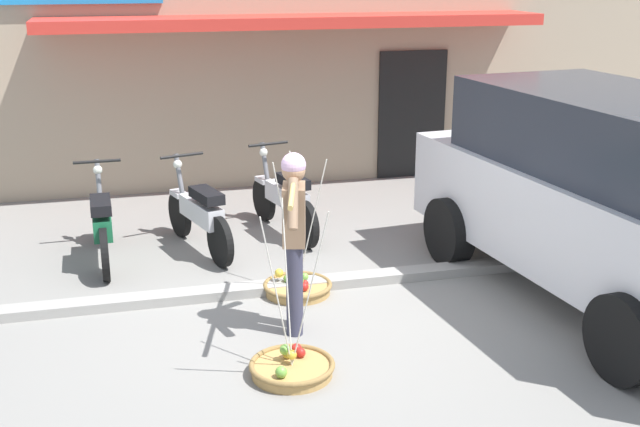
{
  "coord_description": "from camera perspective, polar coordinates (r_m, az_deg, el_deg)",
  "views": [
    {
      "loc": [
        -1.59,
        -6.89,
        3.27
      ],
      "look_at": [
        0.34,
        0.6,
        0.85
      ],
      "focal_mm": 44.88,
      "sensor_mm": 36.0,
      "label": 1
    }
  ],
  "objects": [
    {
      "name": "fruit_vendor",
      "position": [
        7.19,
        -1.85,
        -1.22
      ],
      "size": [
        0.47,
        1.68,
        1.7
      ],
      "color": "#38384C",
      "rests_on": "ground"
    },
    {
      "name": "motorcycle_third_in_row",
      "position": [
        10.01,
        -2.53,
        1.0
      ],
      "size": [
        0.61,
        1.79,
        1.09
      ],
      "color": "black",
      "rests_on": "ground"
    },
    {
      "name": "fruit_basket_right_side",
      "position": [
        6.76,
        -2.02,
        -10.85
      ],
      "size": [
        0.72,
        0.72,
        1.45
      ],
      "color": "#B2894C",
      "rests_on": "ground"
    },
    {
      "name": "motorcycle_nearest_shop",
      "position": [
        9.39,
        -15.26,
        -0.72
      ],
      "size": [
        0.54,
        1.82,
        1.09
      ],
      "color": "black",
      "rests_on": "ground"
    },
    {
      "name": "motorcycle_second_in_row",
      "position": [
        9.5,
        -8.59,
        -0.08
      ],
      "size": [
        0.68,
        1.77,
        1.09
      ],
      "color": "black",
      "rests_on": "ground"
    },
    {
      "name": "storefront_building",
      "position": [
        14.53,
        -4.31,
        12.7
      ],
      "size": [
        13.0,
        6.0,
        4.2
      ],
      "color": "tan",
      "rests_on": "ground"
    },
    {
      "name": "parked_truck",
      "position": [
        8.32,
        20.2,
        1.38
      ],
      "size": [
        2.51,
        4.96,
        2.1
      ],
      "color": "silver",
      "rests_on": "ground"
    },
    {
      "name": "fruit_basket_left_side",
      "position": [
        8.32,
        -1.62,
        -5.23
      ],
      "size": [
        0.72,
        0.72,
        1.45
      ],
      "color": "#B2894C",
      "rests_on": "ground"
    },
    {
      "name": "ground_plane",
      "position": [
        7.79,
        -1.35,
        -7.45
      ],
      "size": [
        90.0,
        90.0,
        0.0
      ],
      "primitive_type": "plane",
      "color": "gray"
    },
    {
      "name": "sidewalk_curb",
      "position": [
        8.4,
        -2.45,
        -5.2
      ],
      "size": [
        20.0,
        0.24,
        0.1
      ],
      "primitive_type": "cube",
      "color": "gray",
      "rests_on": "ground"
    }
  ]
}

